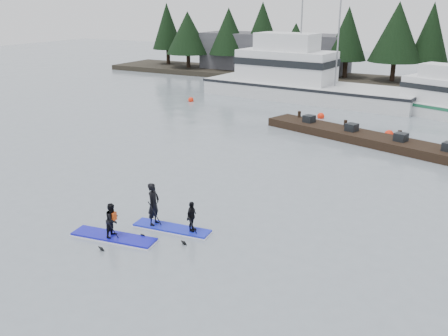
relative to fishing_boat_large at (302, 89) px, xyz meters
The scene contains 11 objects.
ground 31.05m from the fishing_boat_large, 80.34° to the right, with size 160.00×160.00×0.00m, color gray.
far_shore 12.55m from the fishing_boat_large, 65.45° to the left, with size 70.00×8.00×0.60m, color #2D281E.
treeline 12.57m from the fishing_boat_large, 65.45° to the left, with size 60.00×4.00×8.00m, color black, non-canonical shape.
waterfront_building 16.11m from the fishing_boat_large, 123.26° to the left, with size 18.00×6.00×5.00m, color #4C4C51.
fishing_boat_large is the anchor object (origin of this frame).
floating_dock 16.30m from the fishing_boat_large, 52.12° to the right, with size 16.73×2.23×0.56m, color black.
buoy_b 8.44m from the fishing_boat_large, 59.17° to the right, with size 0.56×0.56×0.56m, color #FF280C.
buoy_d 14.66m from the fishing_boat_large, 45.77° to the right, with size 0.61×0.61×0.61m, color #FF280C.
buoy_a 10.56m from the fishing_boat_large, 142.68° to the right, with size 0.51×0.51×0.51m, color #FF280C.
paddleboard_solo 31.64m from the fishing_boat_large, 82.63° to the right, with size 3.51×1.34×1.89m.
paddleboard_duo 30.12m from the fishing_boat_large, 79.60° to the right, with size 3.29×1.34×2.35m.
Camera 1 is at (11.09, -14.02, 8.79)m, focal length 40.00 mm.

